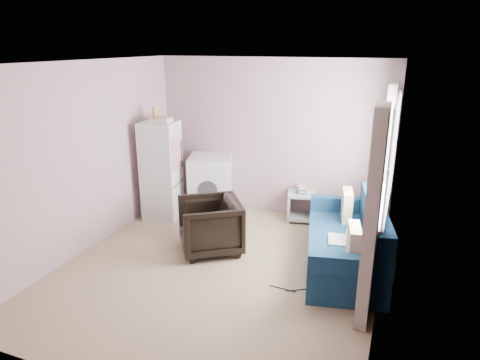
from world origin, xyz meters
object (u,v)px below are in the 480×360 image
Objects in this scene: armchair at (210,223)px; fridge at (161,170)px; side_table at (301,204)px; washing_machine at (211,183)px; sofa at (349,245)px.

fridge reaches higher than armchair.
side_table is at bearing 114.74° from armchair.
washing_machine reaches higher than armchair.
fridge reaches higher than side_table.
sofa is at bearing 62.23° from armchair.
washing_machine reaches higher than sofa.
armchair is 0.85× the size of washing_machine.
fridge reaches higher than sofa.
washing_machine is at bearing -173.81° from side_table.
sofa is (0.91, -1.28, 0.05)m from side_table.
washing_machine is (0.61, 0.51, -0.30)m from fridge.
sofa is at bearing -42.54° from washing_machine.
fridge is 0.85m from washing_machine.
armchair is 0.39× the size of sofa.
armchair is 1.46m from washing_machine.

